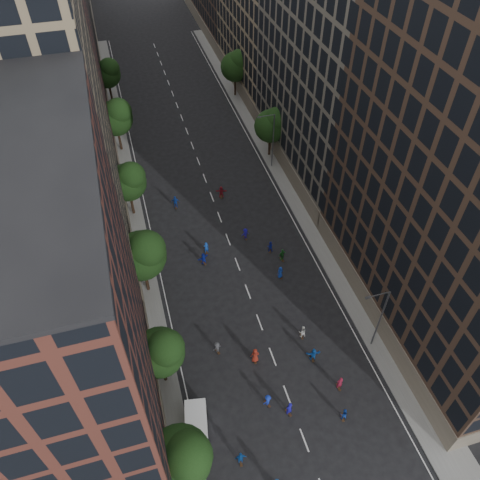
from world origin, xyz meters
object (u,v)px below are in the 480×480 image
(cargo_van, at_px, (197,427))
(skater_1, at_px, (289,409))
(streetlamp_near, at_px, (379,317))
(skater_2, at_px, (344,414))
(streetlamp_far, at_px, (272,138))

(cargo_van, height_order, skater_1, cargo_van)
(streetlamp_near, height_order, cargo_van, streetlamp_near)
(skater_1, relative_size, skater_2, 1.26)
(cargo_van, bearing_deg, skater_1, 5.91)
(streetlamp_near, xyz_separation_m, skater_2, (-6.12, -6.53, -4.41))
(streetlamp_near, height_order, skater_1, streetlamp_near)
(streetlamp_far, bearing_deg, skater_1, -106.11)
(cargo_van, relative_size, skater_1, 2.47)
(streetlamp_far, bearing_deg, skater_2, -98.80)
(skater_1, bearing_deg, streetlamp_far, -125.05)
(streetlamp_far, relative_size, cargo_van, 1.92)
(cargo_van, bearing_deg, streetlamp_near, 21.59)
(cargo_van, distance_m, skater_1, 8.79)
(streetlamp_far, distance_m, skater_2, 40.24)
(streetlamp_far, xyz_separation_m, cargo_van, (-19.65, -37.07, -3.92))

